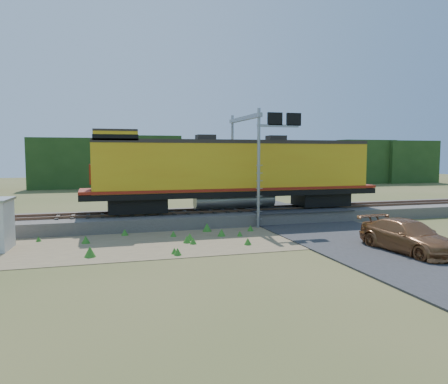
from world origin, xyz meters
name	(u,v)px	position (x,y,z in m)	size (l,w,h in m)	color
ground	(223,240)	(0.00, 0.00, 0.00)	(140.00, 140.00, 0.00)	#475123
ballast	(198,218)	(0.00, 6.00, 0.40)	(70.00, 5.00, 0.80)	slate
rails	(198,211)	(0.00, 6.00, 0.88)	(70.00, 1.54, 0.16)	brown
dirt_shoulder	(185,240)	(-2.00, 0.50, 0.01)	(26.00, 8.00, 0.03)	#8C7754
road	(329,230)	(7.00, 0.74, 0.09)	(7.00, 66.00, 0.86)	#38383A
tree_line_north	(146,166)	(0.00, 38.00, 3.07)	(130.00, 3.00, 6.50)	#1E3B15
weed_clumps	(159,244)	(-3.50, 0.10, 0.00)	(15.00, 6.20, 0.56)	#327722
locomotive	(230,171)	(2.28, 6.00, 3.58)	(20.58, 3.14, 5.31)	black
signal_gantry	(253,140)	(3.70, 5.32, 5.68)	(3.02, 6.20, 7.63)	gray
car	(408,237)	(7.81, -5.35, 0.78)	(2.19, 5.39, 1.56)	#996139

